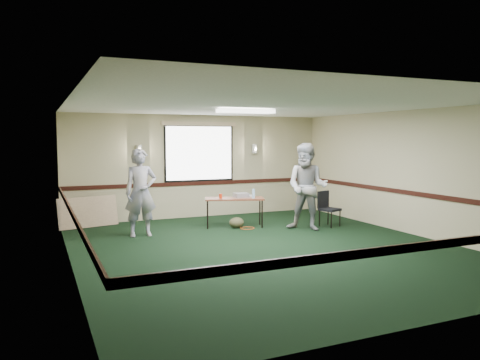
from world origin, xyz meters
name	(u,v)px	position (x,y,z in m)	size (l,w,h in m)	color
ground	(267,248)	(0.00, 0.00, 0.00)	(8.00, 8.00, 0.00)	black
room_shell	(226,161)	(0.00, 2.12, 1.58)	(8.00, 8.02, 8.00)	#BDB188
folding_table	(234,200)	(0.28, 2.28, 0.64)	(1.48, 0.97, 0.69)	#502416
projector	(241,195)	(0.47, 2.30, 0.74)	(0.32, 0.27, 0.11)	gray
game_console	(250,196)	(0.69, 2.27, 0.71)	(0.19, 0.15, 0.05)	white
red_cup	(221,196)	(-0.05, 2.31, 0.74)	(0.07, 0.07, 0.11)	red
water_bottle	(253,194)	(0.67, 2.03, 0.80)	(0.07, 0.07, 0.22)	#8CBDE5
duffel_bag	(237,223)	(0.27, 2.11, 0.13)	(0.35, 0.27, 0.25)	#403F25
cable_coil	(247,228)	(0.47, 1.95, 0.01)	(0.34, 0.34, 0.02)	#CE4F19
folded_table	(88,212)	(-2.89, 3.60, 0.36)	(1.40, 0.06, 0.72)	#A27F64
conference_chair	(327,206)	(2.35, 1.49, 0.49)	(0.52, 0.53, 0.83)	black
person_left	(141,193)	(-1.95, 2.10, 0.93)	(0.68, 0.45, 1.87)	#39437D
person_right	(307,187)	(1.65, 1.25, 0.99)	(0.96, 0.75, 1.98)	#7C96C1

